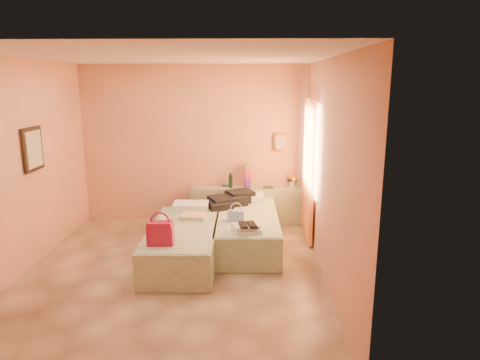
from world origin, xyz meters
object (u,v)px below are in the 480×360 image
Objects in this scene: bed_right at (247,230)px; magenta_handbag at (160,233)px; headboard_ledge at (248,205)px; bed_left at (184,243)px; green_book at (268,187)px; blue_handbag at (236,216)px; flower_vase at (292,180)px; water_bottle at (231,181)px; towel_stack at (247,228)px.

magenta_handbag is (-1.08, -1.24, 0.40)m from bed_right.
headboard_ledge is 1.02× the size of bed_left.
green_book reaches higher than blue_handbag.
magenta_handbag is at bearing -127.49° from flower_vase.
water_bottle is 2.48m from magenta_handbag.
flower_vase is at bearing 5.27° from headboard_ledge.
flower_vase is at bearing 62.55° from blue_handbag.
magenta_handbag reaches higher than bed_right.
bed_left is 1.86m from water_bottle.
green_book is (0.36, -0.05, 0.34)m from headboard_ledge.
water_bottle reaches higher than bed_right.
flower_vase reaches higher than bed_left.
headboard_ledge is at bearing 64.52° from magenta_handbag.
magenta_handbag is at bearing -105.80° from bed_left.
flower_vase reaches higher than headboard_ledge.
water_bottle is at bearing 69.50° from bed_left.
green_book is 0.46m from flower_vase.
bed_left is at bearing -109.41° from water_bottle.
bed_right is 1.69m from magenta_handbag.
headboard_ledge is 8.36× the size of blue_handbag.
flower_vase is (1.70, 1.77, 0.53)m from bed_left.
green_book is at bearing 74.22° from blue_handbag.
bed_left is at bearing 168.03° from towel_stack.
bed_right is 1.21m from green_book.
flower_vase is (1.10, 0.09, 0.01)m from water_bottle.
magenta_handbag is at bearing -156.01° from towel_stack.
headboard_ledge is at bearing 2.74° from water_bottle.
towel_stack reaches higher than bed_right.
bed_left is 10.79× the size of green_book.
blue_handbag is (-0.16, -0.29, 0.33)m from bed_right.
water_bottle reaches higher than towel_stack.
blue_handbag is (-0.16, -1.42, 0.25)m from headboard_ledge.
bed_right is 7.88× the size of water_bottle.
water_bottle is 0.78× the size of magenta_handbag.
blue_handbag reaches higher than headboard_ledge.
magenta_handbag reaches higher than bed_left.
headboard_ledge is 1.02× the size of bed_right.
headboard_ledge is at bearing 88.74° from bed_right.
water_bottle is 0.68m from green_book.
headboard_ledge is 5.86× the size of towel_stack.
blue_handbag is (0.92, 0.95, -0.07)m from magenta_handbag.
green_book reaches higher than towel_stack.
flower_vase reaches higher than bed_right.
green_book reaches higher than bed_left.
flower_vase reaches higher than blue_handbag.
magenta_handbag is 0.92× the size of towel_stack.
headboard_ledge is 0.92m from flower_vase.
magenta_handbag is at bearing -128.68° from blue_handbag.
bed_left is (-0.90, -1.70, -0.08)m from headboard_ledge.
flower_vase is (0.80, 0.07, 0.46)m from headboard_ledge.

